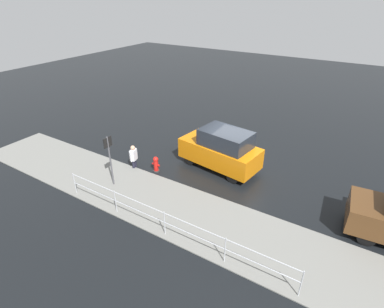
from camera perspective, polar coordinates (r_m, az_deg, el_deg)
name	(u,v)px	position (r m, az deg, el deg)	size (l,w,h in m)	color
ground_plane	(235,168)	(15.05, 8.15, -2.64)	(60.00, 60.00, 0.00)	black
kerb_strip	(190,215)	(11.98, -0.36, -11.51)	(24.00, 3.20, 0.04)	slate
moving_hatchback	(221,149)	(14.50, 5.57, 0.90)	(4.10, 2.24, 2.06)	orange
fire_hydrant	(156,164)	(14.52, -6.88, -1.95)	(0.42, 0.31, 0.80)	red
pedestrian	(134,156)	(14.87, -11.07, -0.29)	(0.32, 0.56, 1.22)	silver
metal_railing	(164,219)	(10.75, -5.29, -12.23)	(9.50, 0.04, 1.05)	#B7BABF
sign_post	(109,154)	(13.33, -15.46, -0.04)	(0.07, 0.44, 2.40)	#4C4C51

